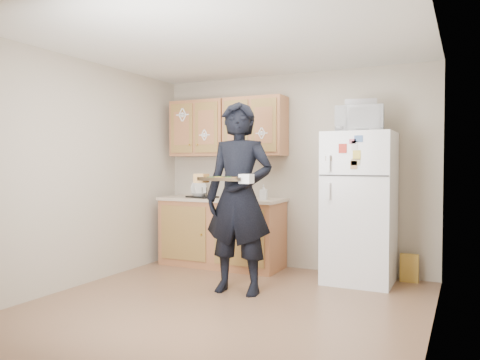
# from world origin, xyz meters

# --- Properties ---
(floor) EXTENTS (3.60, 3.60, 0.00)m
(floor) POSITION_xyz_m (0.00, 0.00, 0.00)
(floor) COLOR brown
(floor) RESTS_ON ground
(ceiling) EXTENTS (3.60, 3.60, 0.00)m
(ceiling) POSITION_xyz_m (0.00, 0.00, 2.50)
(ceiling) COLOR silver
(ceiling) RESTS_ON wall_back
(wall_back) EXTENTS (3.60, 0.04, 2.50)m
(wall_back) POSITION_xyz_m (0.00, 1.80, 1.25)
(wall_back) COLOR #AC9F8B
(wall_back) RESTS_ON floor
(wall_front) EXTENTS (3.60, 0.04, 2.50)m
(wall_front) POSITION_xyz_m (0.00, -1.80, 1.25)
(wall_front) COLOR #AC9F8B
(wall_front) RESTS_ON floor
(wall_left) EXTENTS (0.04, 3.60, 2.50)m
(wall_left) POSITION_xyz_m (-1.80, 0.00, 1.25)
(wall_left) COLOR #AC9F8B
(wall_left) RESTS_ON floor
(wall_right) EXTENTS (0.04, 3.60, 2.50)m
(wall_right) POSITION_xyz_m (1.80, 0.00, 1.25)
(wall_right) COLOR #AC9F8B
(wall_right) RESTS_ON floor
(refrigerator) EXTENTS (0.75, 0.70, 1.70)m
(refrigerator) POSITION_xyz_m (0.95, 1.43, 0.85)
(refrigerator) COLOR white
(refrigerator) RESTS_ON floor
(base_cabinet) EXTENTS (1.60, 0.60, 0.86)m
(base_cabinet) POSITION_xyz_m (-0.85, 1.48, 0.43)
(base_cabinet) COLOR #9B5A35
(base_cabinet) RESTS_ON floor
(countertop) EXTENTS (1.64, 0.64, 0.04)m
(countertop) POSITION_xyz_m (-0.85, 1.48, 0.88)
(countertop) COLOR #C7B299
(countertop) RESTS_ON base_cabinet
(upper_cab_left) EXTENTS (0.80, 0.33, 0.75)m
(upper_cab_left) POSITION_xyz_m (-1.25, 1.61, 1.83)
(upper_cab_left) COLOR #9B5A35
(upper_cab_left) RESTS_ON wall_back
(upper_cab_right) EXTENTS (0.80, 0.33, 0.75)m
(upper_cab_right) POSITION_xyz_m (-0.43, 1.61, 1.83)
(upper_cab_right) COLOR #9B5A35
(upper_cab_right) RESTS_ON wall_back
(cereal_box) EXTENTS (0.20, 0.07, 0.32)m
(cereal_box) POSITION_xyz_m (1.47, 1.67, 0.16)
(cereal_box) COLOR gold
(cereal_box) RESTS_ON floor
(person) EXTENTS (0.76, 0.53, 1.98)m
(person) POSITION_xyz_m (-0.09, 0.44, 0.99)
(person) COLOR black
(person) RESTS_ON floor
(baking_tray) EXTENTS (0.44, 0.34, 0.04)m
(baking_tray) POSITION_xyz_m (-0.11, 0.14, 1.19)
(baking_tray) COLOR black
(baking_tray) RESTS_ON person
(pizza_front_left) EXTENTS (0.14, 0.14, 0.02)m
(pizza_front_left) POSITION_xyz_m (-0.20, 0.06, 1.21)
(pizza_front_left) COLOR yellow
(pizza_front_left) RESTS_ON baking_tray
(pizza_front_right) EXTENTS (0.14, 0.14, 0.02)m
(pizza_front_right) POSITION_xyz_m (-0.01, 0.07, 1.21)
(pizza_front_right) COLOR yellow
(pizza_front_right) RESTS_ON baking_tray
(pizza_back_left) EXTENTS (0.14, 0.14, 0.02)m
(pizza_back_left) POSITION_xyz_m (-0.21, 0.20, 1.21)
(pizza_back_left) COLOR yellow
(pizza_back_left) RESTS_ON baking_tray
(microwave) EXTENTS (0.56, 0.42, 0.29)m
(microwave) POSITION_xyz_m (0.95, 1.38, 1.84)
(microwave) COLOR white
(microwave) RESTS_ON refrigerator
(foil_pan) EXTENTS (0.38, 0.30, 0.07)m
(foil_pan) POSITION_xyz_m (0.96, 1.41, 2.02)
(foil_pan) COLOR silver
(foil_pan) RESTS_ON microwave
(dish_rack) EXTENTS (0.43, 0.37, 0.15)m
(dish_rack) POSITION_xyz_m (-1.10, 1.39, 0.97)
(dish_rack) COLOR black
(dish_rack) RESTS_ON countertop
(bowl) EXTENTS (0.23, 0.23, 0.05)m
(bowl) POSITION_xyz_m (-1.14, 1.39, 0.94)
(bowl) COLOR silver
(bowl) RESTS_ON dish_rack
(soap_bottle) EXTENTS (0.10, 0.10, 0.19)m
(soap_bottle) POSITION_xyz_m (-0.23, 1.42, 0.99)
(soap_bottle) COLOR white
(soap_bottle) RESTS_ON countertop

